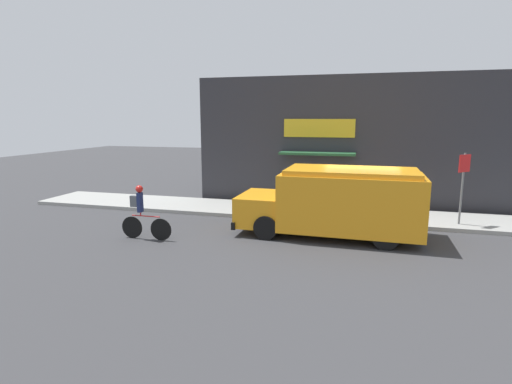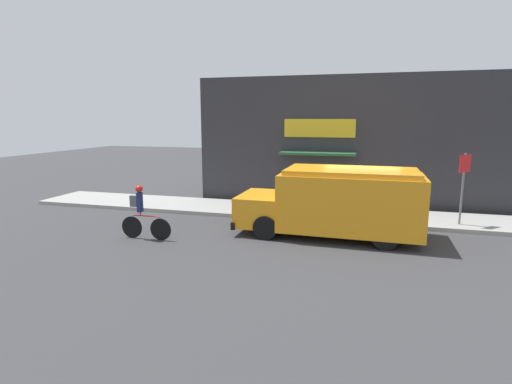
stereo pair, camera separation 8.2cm
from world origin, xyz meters
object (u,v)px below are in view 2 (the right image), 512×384
object	(u,v)px
stop_sign_post	(464,177)
trash_bin	(395,202)
school_bus	(337,202)
cyclist	(142,213)

from	to	relation	value
stop_sign_post	trash_bin	distance (m)	2.64
school_bus	trash_bin	size ratio (longest dim) A/B	6.13
school_bus	stop_sign_post	bearing A→B (deg)	27.75
school_bus	cyclist	distance (m)	6.27
cyclist	trash_bin	distance (m)	9.43
cyclist	trash_bin	xyz separation A→B (m)	(7.93, 5.10, -0.22)
trash_bin	school_bus	bearing A→B (deg)	-122.52
trash_bin	cyclist	bearing A→B (deg)	-147.27
cyclist	school_bus	bearing A→B (deg)	18.27
stop_sign_post	school_bus	bearing A→B (deg)	-153.10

